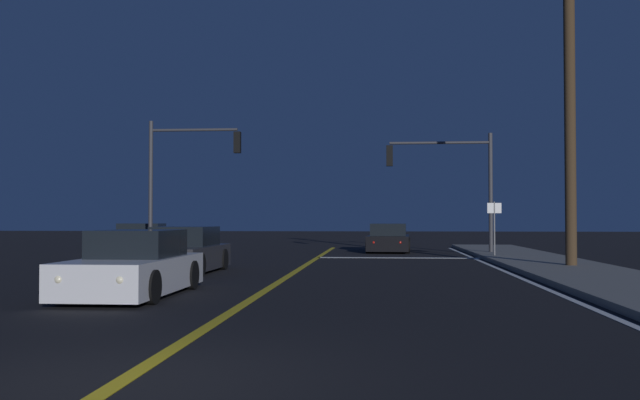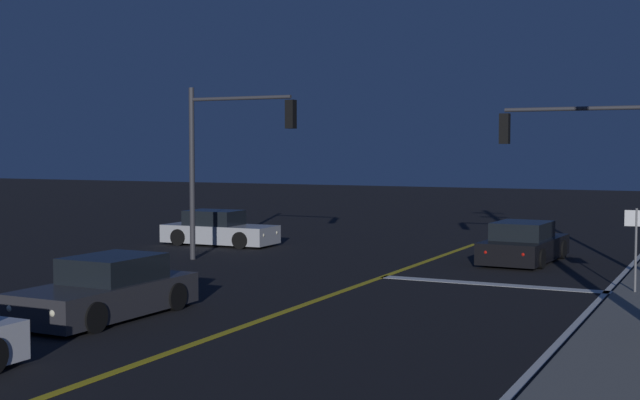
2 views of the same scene
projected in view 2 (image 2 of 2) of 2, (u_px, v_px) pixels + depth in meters
lane_line_center at (178, 350)px, 15.81m from camera, size 0.20×39.52×0.01m
lane_line_edge_right at (513, 391)px, 13.09m from camera, size 0.16×39.52×0.01m
stop_bar at (493, 284)px, 23.47m from camera, size 6.45×0.50×0.01m
car_following_oncoming_silver at (219, 230)px, 33.18m from camera, size 4.48×1.93×1.34m
car_lead_oncoming_charcoal at (108, 291)px, 18.88m from camera, size 1.98×4.48×1.34m
car_distant_tail_black at (524, 244)px, 28.13m from camera, size 2.16×4.65×1.34m
traffic_signal_near_right at (595, 154)px, 24.32m from camera, size 4.55×0.28×5.26m
traffic_signal_far_left at (228, 145)px, 28.03m from camera, size 3.98×0.28×5.75m
street_sign_corner at (636, 237)px, 21.30m from camera, size 0.56×0.11×2.24m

